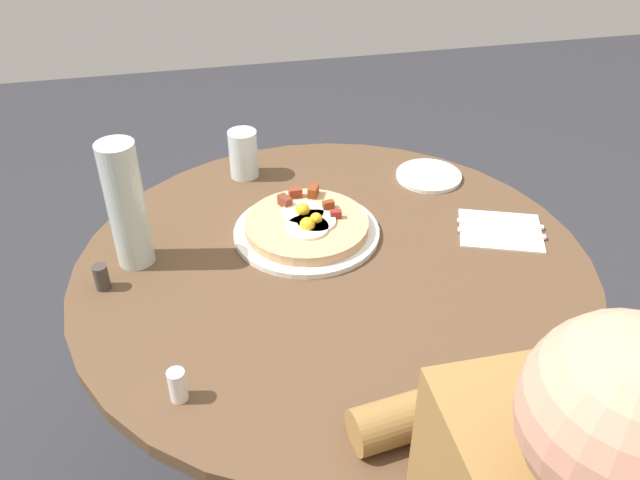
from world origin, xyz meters
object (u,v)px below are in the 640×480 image
at_px(knife, 501,234).
at_px(water_glass, 243,154).
at_px(dining_table, 333,325).
at_px(water_bottle, 126,205).
at_px(fork, 500,224).
at_px(breakfast_pizza, 307,224).
at_px(pepper_shaker, 101,277).
at_px(pizza_plate, 307,232).
at_px(salt_shaker, 178,385).
at_px(bread_plate, 429,176).

bearing_deg(knife, water_glass, -16.29).
distance_m(dining_table, water_bottle, 0.49).
height_order(dining_table, water_bottle, water_bottle).
relative_size(dining_table, fork, 5.69).
distance_m(breakfast_pizza, knife, 0.41).
xyz_separation_m(knife, water_glass, (0.37, 0.49, 0.05)).
xyz_separation_m(dining_table, pepper_shaker, (0.02, 0.44, 0.19)).
xyz_separation_m(fork, water_glass, (0.33, 0.50, 0.05)).
bearing_deg(fork, pizza_plate, 12.22).
bearing_deg(water_glass, fork, -123.50).
distance_m(salt_shaker, pepper_shaker, 0.33).
height_order(dining_table, breakfast_pizza, breakfast_pizza).
bearing_deg(breakfast_pizza, fork, -98.49).
bearing_deg(water_bottle, dining_table, -103.41).
height_order(dining_table, pepper_shaker, pepper_shaker).
xyz_separation_m(fork, pepper_shaker, (-0.03, 0.82, 0.02)).
bearing_deg(fork, breakfast_pizza, 11.99).
bearing_deg(dining_table, pepper_shaker, 87.79).
bearing_deg(dining_table, pizza_plate, 17.53).
xyz_separation_m(pizza_plate, pepper_shaker, (-0.09, 0.41, 0.02)).
height_order(pizza_plate, salt_shaker, salt_shaker).
xyz_separation_m(breakfast_pizza, salt_shaker, (-0.39, 0.28, 0.00)).
bearing_deg(pizza_plate, dining_table, -162.47).
height_order(dining_table, knife, knife).
distance_m(pizza_plate, breakfast_pizza, 0.02).
bearing_deg(dining_table, breakfast_pizza, 16.96).
xyz_separation_m(dining_table, water_bottle, (0.09, 0.38, 0.30)).
height_order(knife, water_bottle, water_bottle).
height_order(fork, knife, same).
distance_m(knife, salt_shaker, 0.74).
xyz_separation_m(fork, knife, (-0.03, 0.01, 0.00)).
bearing_deg(bread_plate, water_glass, 76.11).
relative_size(water_bottle, salt_shaker, 4.52).
relative_size(pizza_plate, fork, 1.69).
height_order(pizza_plate, fork, pizza_plate).
bearing_deg(pizza_plate, knife, -103.22).
bearing_deg(breakfast_pizza, pepper_shaker, 102.70).
bearing_deg(knife, breakfast_pizza, 7.01).
distance_m(dining_table, pizza_plate, 0.21).
bearing_deg(breakfast_pizza, water_bottle, 93.00).
distance_m(dining_table, fork, 0.42).
distance_m(breakfast_pizza, water_glass, 0.29).
xyz_separation_m(dining_table, salt_shaker, (-0.28, 0.31, 0.19)).
height_order(bread_plate, salt_shaker, salt_shaker).
bearing_deg(bread_plate, pizza_plate, 117.05).
relative_size(bread_plate, pepper_shaker, 3.08).
relative_size(bread_plate, knife, 0.86).
distance_m(pizza_plate, fork, 0.41).
distance_m(breakfast_pizza, pepper_shaker, 0.42).
xyz_separation_m(pizza_plate, bread_plate, (0.17, -0.33, -0.00)).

